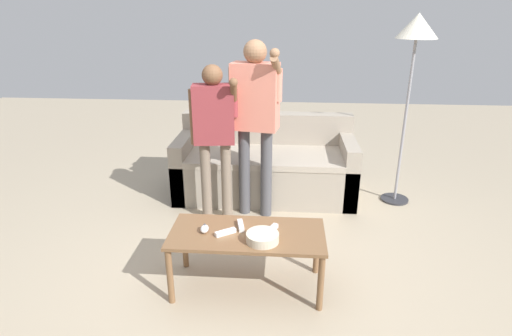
% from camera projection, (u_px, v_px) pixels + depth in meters
% --- Properties ---
extents(ground_plane, '(12.00, 12.00, 0.00)m').
position_uv_depth(ground_plane, '(248.00, 271.00, 3.20)').
color(ground_plane, tan).
extents(couch, '(1.84, 0.83, 0.81)m').
position_uv_depth(couch, '(265.00, 167.00, 4.44)').
color(couch, '#9E9384').
rests_on(couch, ground).
extents(coffee_table, '(1.07, 0.49, 0.44)m').
position_uv_depth(coffee_table, '(247.00, 240.00, 2.89)').
color(coffee_table, brown).
rests_on(coffee_table, ground).
extents(snack_bowl, '(0.22, 0.22, 0.06)m').
position_uv_depth(snack_bowl, '(262.00, 237.00, 2.75)').
color(snack_bowl, beige).
rests_on(snack_bowl, coffee_table).
extents(game_remote_nunchuk, '(0.06, 0.09, 0.05)m').
position_uv_depth(game_remote_nunchuk, '(205.00, 229.00, 2.87)').
color(game_remote_nunchuk, white).
rests_on(game_remote_nunchuk, coffee_table).
extents(floor_lamp, '(0.38, 0.38, 1.84)m').
position_uv_depth(floor_lamp, '(416.00, 39.00, 3.77)').
color(floor_lamp, '#2D2D33').
rests_on(floor_lamp, ground).
extents(player_left, '(0.45, 0.32, 1.44)m').
position_uv_depth(player_left, '(214.00, 126.00, 3.68)').
color(player_left, '#756656').
rests_on(player_left, ground).
extents(player_center, '(0.48, 0.39, 1.64)m').
position_uv_depth(player_center, '(255.00, 110.00, 3.71)').
color(player_center, '#47474C').
rests_on(player_center, ground).
extents(game_remote_wand_near, '(0.10, 0.15, 0.03)m').
position_uv_depth(game_remote_wand_near, '(271.00, 230.00, 2.87)').
color(game_remote_wand_near, white).
rests_on(game_remote_wand_near, coffee_table).
extents(game_remote_wand_far, '(0.07, 0.15, 0.03)m').
position_uv_depth(game_remote_wand_far, '(241.00, 225.00, 2.93)').
color(game_remote_wand_far, white).
rests_on(game_remote_wand_far, coffee_table).
extents(game_remote_wand_spare, '(0.14, 0.11, 0.03)m').
position_uv_depth(game_remote_wand_spare, '(226.00, 232.00, 2.84)').
color(game_remote_wand_spare, white).
rests_on(game_remote_wand_spare, coffee_table).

